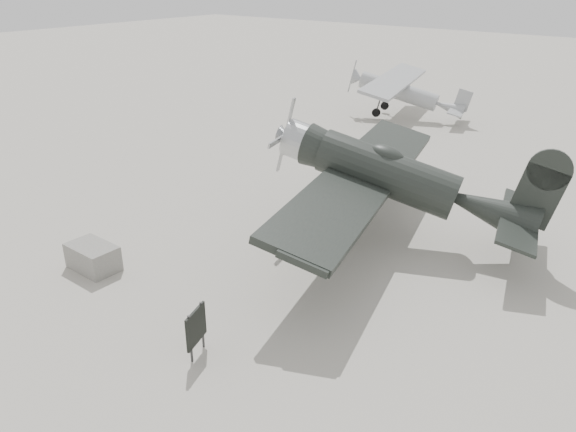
# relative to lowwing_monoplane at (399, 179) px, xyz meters

# --- Properties ---
(ground) EXTENTS (160.00, 160.00, 0.00)m
(ground) POSITION_rel_lowwing_monoplane_xyz_m (-2.29, -6.17, -2.35)
(ground) COLOR #A7A294
(ground) RESTS_ON ground
(lowwing_monoplane) EXTENTS (9.99, 13.79, 4.44)m
(lowwing_monoplane) POSITION_rel_lowwing_monoplane_xyz_m (0.00, 0.00, 0.00)
(lowwing_monoplane) COLOR black
(lowwing_monoplane) RESTS_ON ground
(highwing_monoplane) EXTENTS (7.93, 11.07, 3.13)m
(highwing_monoplane) POSITION_rel_lowwing_monoplane_xyz_m (-8.28, 16.46, -0.39)
(highwing_monoplane) COLOR #96989B
(highwing_monoplane) RESTS_ON ground
(equipment_block) EXTENTS (1.73, 1.09, 0.86)m
(equipment_block) POSITION_rel_lowwing_monoplane_xyz_m (-6.82, -8.17, -1.92)
(equipment_block) COLOR slate
(equipment_block) RESTS_ON ground
(sign_board) EXTENTS (0.37, 0.93, 1.39)m
(sign_board) POSITION_rel_lowwing_monoplane_xyz_m (-0.79, -9.21, -1.52)
(sign_board) COLOR #333333
(sign_board) RESTS_ON ground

